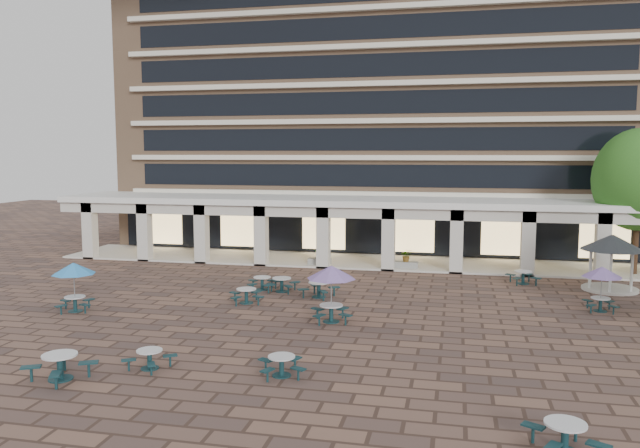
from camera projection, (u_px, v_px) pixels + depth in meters
The scene contains 19 objects.
ground at pixel (312, 318), 28.16m from camera, with size 120.00×120.00×0.00m, color brown.
apartment_building at pixel (382, 90), 51.43m from camera, with size 40.00×15.50×25.20m.
retail_arcade at pixel (361, 219), 42.17m from camera, with size 42.00×6.60×4.40m.
picnic_table_0 at pixel (150, 357), 21.55m from camera, with size 1.73×1.73×0.67m.
picnic_table_1 at pixel (60, 364), 20.51m from camera, with size 2.29×2.29×0.86m.
picnic_table_2 at pixel (282, 364), 20.85m from camera, with size 1.87×1.87×0.69m.
picnic_table_3 at pixel (565, 435), 15.49m from camera, with size 2.06×2.06×0.78m.
picnic_table_4 at pixel (74, 270), 29.18m from camera, with size 2.00×2.00×2.31m.
picnic_table_6 at pixel (331, 274), 27.31m from camera, with size 2.18×2.18×2.52m.
picnic_table_8 at pixel (262, 282), 34.01m from camera, with size 1.86×1.86×0.71m.
picnic_table_9 at pixel (246, 294), 30.95m from camera, with size 2.02×2.02×0.74m.
picnic_table_10 at pixel (319, 288), 32.23m from camera, with size 2.11×2.11×0.80m.
picnic_table_11 at pixel (602, 274), 29.19m from camera, with size 1.84×1.84×2.13m.
picnic_table_12 at pixel (282, 283), 33.51m from camera, with size 1.78×1.78×0.76m.
picnic_table_13 at pixel (523, 276), 35.52m from camera, with size 1.94×1.94×0.75m.
gazebo at pixel (612, 249), 33.66m from camera, with size 3.26×3.26×3.03m.
tree_east_c at pixel (639, 180), 37.30m from camera, with size 5.36×5.36×8.93m.
planter_left at pixel (320, 259), 41.15m from camera, with size 1.50×0.60×1.21m.
planter_right at pixel (406, 261), 39.92m from camera, with size 1.50×0.78×1.30m.
Camera 1 is at (6.29, -26.76, 7.44)m, focal length 35.00 mm.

